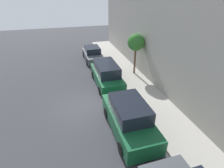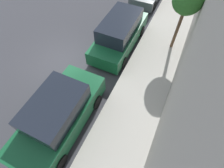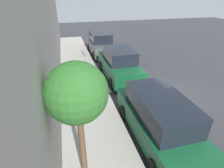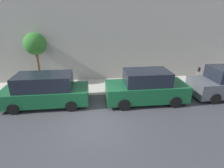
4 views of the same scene
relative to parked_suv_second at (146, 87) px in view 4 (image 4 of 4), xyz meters
The scene contains 6 objects.
ground_plane 3.94m from the parked_suv_second, 124.91° to the left, with size 60.00×60.00×0.00m, color #38383D.
sidewalk 4.18m from the parked_suv_second, 50.13° to the left, with size 2.63×32.00×0.15m.
parked_suv_second is the anchor object (origin of this frame).
parked_minivan_third 5.92m from the parked_suv_second, 87.99° to the left, with size 2.02×4.91×1.90m.
parking_meter_near 4.70m from the parked_suv_second, 68.02° to the right, with size 0.11×0.15×1.42m.
street_tree 8.03m from the parked_suv_second, 65.25° to the left, with size 1.52×1.52×3.77m.
Camera 4 is at (-7.20, -0.05, 5.00)m, focal length 28.00 mm.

